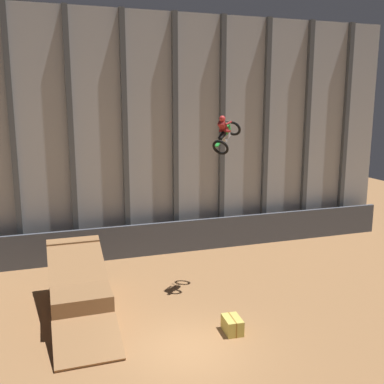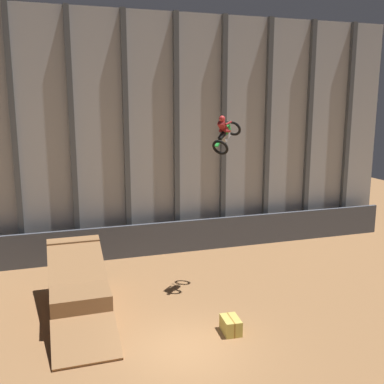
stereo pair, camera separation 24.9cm
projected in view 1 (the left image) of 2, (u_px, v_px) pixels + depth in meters
name	position (u px, v px, depth m)	size (l,w,h in m)	color
ground_plane	(187.00, 350.00, 15.11)	(60.00, 60.00, 0.00)	#996B42
arena_back_wall	(125.00, 136.00, 23.84)	(32.00, 0.40, 12.87)	#ADB2B7
lower_barrier	(131.00, 241.00, 24.00)	(31.36, 0.20, 1.77)	#474C56
dirt_ramp	(78.00, 289.00, 18.03)	(2.22, 6.53, 2.47)	olive
rider_bike_solo	(226.00, 133.00, 18.98)	(1.73, 1.65, 1.70)	black
hay_bale_trackside	(232.00, 325.00, 16.25)	(0.67, 0.94, 0.57)	#CCB751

